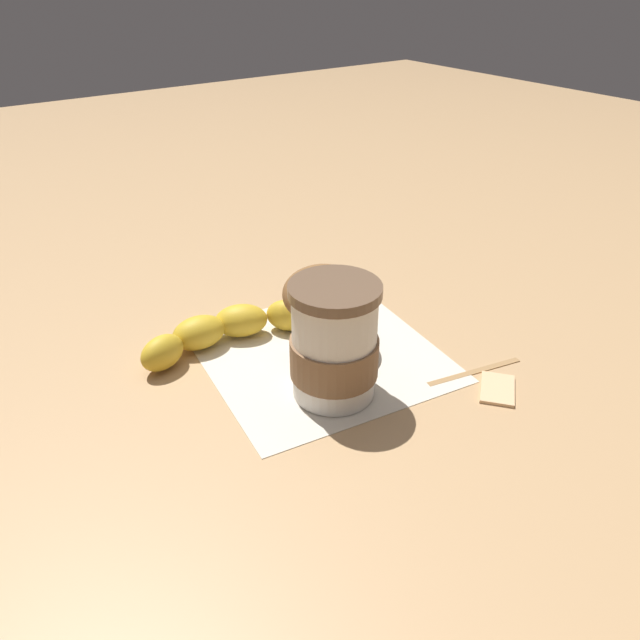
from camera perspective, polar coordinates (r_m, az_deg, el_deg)
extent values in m
plane|color=tan|center=(0.66, 0.00, -3.19)|extent=(3.00, 3.00, 0.00)
cube|color=beige|center=(0.66, 0.00, -3.14)|extent=(0.27, 0.27, 0.00)
cylinder|color=silver|center=(0.58, 1.31, -2.34)|extent=(0.08, 0.08, 0.11)
cylinder|color=brown|center=(0.55, 1.38, 2.73)|extent=(0.08, 0.08, 0.01)
cylinder|color=#846042|center=(0.58, 1.30, -3.34)|extent=(0.08, 0.08, 0.04)
cylinder|color=white|center=(0.67, 0.34, -1.01)|extent=(0.07, 0.07, 0.03)
ellipsoid|color=brown|center=(0.65, 0.36, 2.40)|extent=(0.09, 0.09, 0.06)
ellipsoid|color=gold|center=(0.69, -3.18, 0.35)|extent=(0.06, 0.06, 0.04)
ellipsoid|color=gold|center=(0.69, -7.23, -0.04)|extent=(0.06, 0.07, 0.04)
ellipsoid|color=gold|center=(0.68, -11.01, -1.14)|extent=(0.04, 0.06, 0.04)
ellipsoid|color=gold|center=(0.65, -14.23, -2.91)|extent=(0.04, 0.06, 0.04)
cube|color=#E0B27F|center=(0.63, 15.94, -5.96)|extent=(0.06, 0.06, 0.01)
cube|color=#9E7547|center=(0.66, 13.95, -4.58)|extent=(0.03, 0.11, 0.00)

